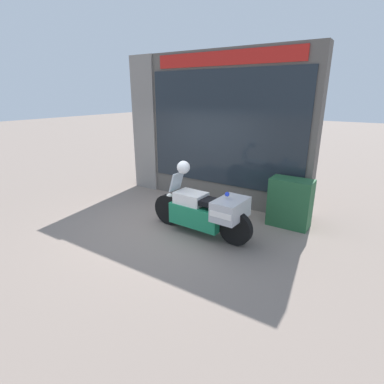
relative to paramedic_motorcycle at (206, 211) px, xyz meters
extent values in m
plane|color=gray|center=(-1.01, 0.04, -0.53)|extent=(60.00, 60.00, 0.00)
cube|color=#56514C|center=(-1.01, 2.04, 1.37)|extent=(5.22, 0.40, 3.80)
cube|color=gray|center=(-3.22, 2.07, 1.37)|extent=(0.81, 0.55, 3.80)
cube|color=#1E262D|center=(-0.65, 1.83, 1.42)|extent=(4.18, 0.02, 2.80)
cube|color=red|center=(-0.65, 1.82, 3.04)|extent=(3.76, 0.03, 0.32)
cube|color=slate|center=(-0.69, 2.05, -0.25)|extent=(3.96, 0.30, 0.55)
cube|color=silver|center=(-0.69, 2.19, 0.73)|extent=(3.96, 0.02, 1.45)
cube|color=beige|center=(-0.69, 2.05, 1.45)|extent=(3.96, 0.30, 0.02)
cube|color=navy|center=(-2.06, 2.05, 1.49)|extent=(0.18, 0.04, 0.05)
cube|color=#195623|center=(-1.15, 2.05, 1.49)|extent=(0.18, 0.04, 0.05)
cube|color=maroon|center=(-0.23, 2.05, 1.49)|extent=(0.18, 0.04, 0.05)
cube|color=black|center=(0.69, 2.05, 1.49)|extent=(0.18, 0.04, 0.05)
cube|color=#2D8E42|center=(-1.90, 1.99, 0.16)|extent=(0.19, 0.02, 0.27)
cube|color=orange|center=(-0.69, 1.99, 0.16)|extent=(0.19, 0.03, 0.27)
cube|color=red|center=(0.53, 1.99, 0.16)|extent=(0.19, 0.03, 0.27)
cylinder|color=black|center=(-1.00, 0.05, -0.19)|extent=(0.68, 0.17, 0.68)
cylinder|color=black|center=(0.68, -0.03, -0.19)|extent=(0.68, 0.17, 0.68)
cube|color=#1E8456|center=(-0.20, 0.01, -0.12)|extent=(1.16, 0.56, 0.43)
cube|color=white|center=(-0.38, 0.02, 0.19)|extent=(0.64, 0.48, 0.27)
cube|color=black|center=(0.06, 0.00, 0.22)|extent=(0.68, 0.41, 0.10)
cube|color=#B7B7BC|center=(0.56, -0.03, 0.18)|extent=(0.53, 0.79, 0.38)
cube|color=white|center=(0.56, -0.03, 0.18)|extent=(0.48, 0.80, 0.11)
cube|color=#B2BCC6|center=(-0.75, 0.03, 0.49)|extent=(0.17, 0.36, 0.41)
sphere|color=white|center=(-0.95, 0.04, 0.12)|extent=(0.14, 0.14, 0.14)
sphere|color=blue|center=(0.47, -0.02, 0.46)|extent=(0.09, 0.09, 0.09)
cube|color=#235633|center=(1.29, 1.42, 0.00)|extent=(0.88, 0.49, 1.07)
sphere|color=white|center=(-0.56, 0.03, 0.83)|extent=(0.27, 0.27, 0.27)
camera|label=1|loc=(2.85, -4.85, 2.27)|focal=28.00mm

